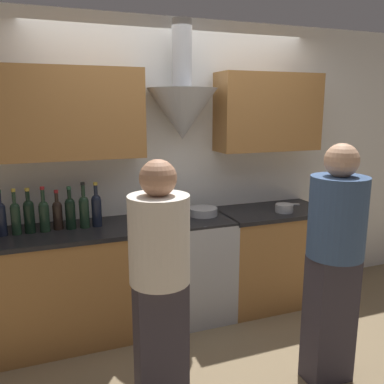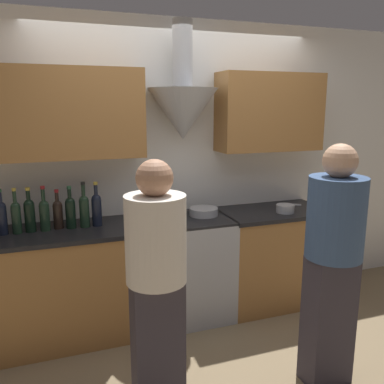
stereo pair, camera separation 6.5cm
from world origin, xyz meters
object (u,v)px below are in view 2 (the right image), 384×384
(orange_fruit, at_px, (317,206))
(wine_bottle_2, at_px, (2,216))
(stove_range, at_px, (188,267))
(wine_bottle_4, at_px, (30,213))
(wine_bottle_5, at_px, (44,213))
(wine_bottle_3, at_px, (16,215))
(person_foreground_left, at_px, (156,277))
(person_foreground_right, at_px, (333,257))
(wine_bottle_9, at_px, (97,208))
(stock_pot, at_px, (170,211))
(wine_bottle_8, at_px, (84,209))
(wine_bottle_6, at_px, (58,213))
(wine_bottle_7, at_px, (70,211))
(saucepan, at_px, (285,209))
(mixing_bowl, at_px, (204,212))

(orange_fruit, bearing_deg, wine_bottle_2, 176.43)
(stove_range, height_order, wine_bottle_4, wine_bottle_4)
(wine_bottle_2, relative_size, wine_bottle_5, 0.99)
(wine_bottle_3, relative_size, wine_bottle_4, 1.01)
(person_foreground_left, distance_m, person_foreground_right, 1.15)
(wine_bottle_9, distance_m, stock_pot, 0.61)
(stock_pot, bearing_deg, orange_fruit, -5.80)
(wine_bottle_8, height_order, person_foreground_right, person_foreground_right)
(wine_bottle_3, distance_m, person_foreground_left, 1.33)
(wine_bottle_3, bearing_deg, stove_range, -1.20)
(person_foreground_left, bearing_deg, wine_bottle_6, 116.32)
(wine_bottle_3, bearing_deg, stock_pot, -1.15)
(wine_bottle_6, bearing_deg, person_foreground_right, -36.25)
(wine_bottle_3, xyz_separation_m, wine_bottle_7, (0.39, 0.01, 0.00))
(stove_range, bearing_deg, wine_bottle_7, 178.01)
(wine_bottle_8, bearing_deg, stock_pot, -2.13)
(wine_bottle_5, distance_m, wine_bottle_8, 0.30)
(wine_bottle_6, height_order, saucepan, wine_bottle_6)
(orange_fruit, xyz_separation_m, saucepan, (-0.33, 0.02, 0.00))
(wine_bottle_3, bearing_deg, wine_bottle_2, 178.27)
(wine_bottle_4, bearing_deg, orange_fruit, -4.04)
(wine_bottle_3, relative_size, person_foreground_right, 0.21)
(mixing_bowl, bearing_deg, wine_bottle_7, -179.77)
(stove_range, height_order, person_foreground_right, person_foreground_right)
(person_foreground_right, bearing_deg, wine_bottle_3, 148.74)
(person_foreground_right, bearing_deg, wine_bottle_9, 138.74)
(wine_bottle_5, xyz_separation_m, mixing_bowl, (1.32, 0.01, -0.10))
(wine_bottle_8, xyz_separation_m, wine_bottle_9, (0.10, 0.00, 0.00))
(mixing_bowl, bearing_deg, wine_bottle_6, 179.17)
(wine_bottle_3, xyz_separation_m, wine_bottle_8, (0.50, 0.00, 0.01))
(wine_bottle_2, xyz_separation_m, wine_bottle_7, (0.49, 0.00, -0.00))
(wine_bottle_4, xyz_separation_m, person_foreground_right, (1.86, -1.20, -0.16))
(wine_bottle_7, height_order, stock_pot, wine_bottle_7)
(wine_bottle_2, xyz_separation_m, wine_bottle_3, (0.10, -0.00, -0.00))
(wine_bottle_2, xyz_separation_m, wine_bottle_8, (0.60, -0.00, 0.00))
(wine_bottle_5, xyz_separation_m, orange_fruit, (2.38, -0.17, -0.10))
(stove_range, xyz_separation_m, wine_bottle_9, (-0.76, 0.03, 0.60))
(wine_bottle_4, height_order, orange_fruit, wine_bottle_4)
(wine_bottle_4, relative_size, wine_bottle_6, 1.11)
(wine_bottle_5, height_order, mixing_bowl, wine_bottle_5)
(orange_fruit, relative_size, saucepan, 0.44)
(wine_bottle_7, height_order, saucepan, wine_bottle_7)
(wine_bottle_3, height_order, saucepan, wine_bottle_3)
(mixing_bowl, height_order, saucepan, saucepan)
(stock_pot, relative_size, mixing_bowl, 0.96)
(person_foreground_right, bearing_deg, orange_fruit, 58.76)
(wine_bottle_4, bearing_deg, stock_pot, -1.85)
(wine_bottle_8, bearing_deg, wine_bottle_2, 179.91)
(stove_range, relative_size, wine_bottle_6, 2.91)
(wine_bottle_6, xyz_separation_m, person_foreground_right, (1.66, -1.22, -0.14))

